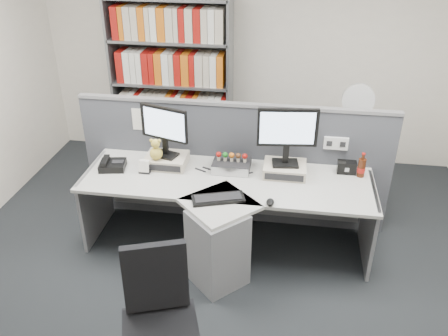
% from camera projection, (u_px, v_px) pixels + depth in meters
% --- Properties ---
extents(ground, '(5.50, 5.50, 0.00)m').
position_uv_depth(ground, '(212.00, 304.00, 3.85)').
color(ground, '#25282B').
rests_on(ground, ground).
extents(room_shell, '(5.04, 5.54, 2.72)m').
position_uv_depth(room_shell, '(208.00, 97.00, 2.98)').
color(room_shell, white).
rests_on(room_shell, ground).
extents(partition, '(3.00, 0.08, 1.27)m').
position_uv_depth(partition, '(234.00, 163.00, 4.61)').
color(partition, '#494C53').
rests_on(partition, ground).
extents(desk, '(2.60, 1.20, 0.72)m').
position_uv_depth(desk, '(223.00, 217.00, 4.14)').
color(desk, beige).
rests_on(desk, ground).
extents(monitor_riser_left, '(0.38, 0.31, 0.10)m').
position_uv_depth(monitor_riser_left, '(166.00, 160.00, 4.40)').
color(monitor_riser_left, beige).
rests_on(monitor_riser_left, desk).
extents(monitor_riser_right, '(0.38, 0.31, 0.10)m').
position_uv_depth(monitor_riser_right, '(285.00, 169.00, 4.25)').
color(monitor_riser_right, beige).
rests_on(monitor_riser_right, desk).
extents(monitor_left, '(0.46, 0.21, 0.48)m').
position_uv_depth(monitor_left, '(164.00, 127.00, 4.23)').
color(monitor_left, black).
rests_on(monitor_left, monitor_riser_left).
extents(monitor_right, '(0.52, 0.19, 0.53)m').
position_uv_depth(monitor_right, '(287.00, 132.00, 4.07)').
color(monitor_right, black).
rests_on(monitor_right, monitor_riser_right).
extents(desktop_pc, '(0.34, 0.30, 0.09)m').
position_uv_depth(desktop_pc, '(232.00, 164.00, 4.34)').
color(desktop_pc, black).
rests_on(desktop_pc, desk).
extents(figurines, '(0.29, 0.05, 0.09)m').
position_uv_depth(figurines, '(232.00, 156.00, 4.28)').
color(figurines, beige).
rests_on(figurines, desktop_pc).
extents(keyboard, '(0.46, 0.29, 0.03)m').
position_uv_depth(keyboard, '(218.00, 198.00, 3.89)').
color(keyboard, black).
rests_on(keyboard, desk).
extents(mouse, '(0.07, 0.10, 0.04)m').
position_uv_depth(mouse, '(270.00, 202.00, 3.83)').
color(mouse, black).
rests_on(mouse, desk).
extents(desk_phone, '(0.26, 0.25, 0.10)m').
position_uv_depth(desk_phone, '(112.00, 165.00, 4.35)').
color(desk_phone, black).
rests_on(desk_phone, desk).
extents(desk_calendar, '(0.10, 0.08, 0.12)m').
position_uv_depth(desk_calendar, '(145.00, 167.00, 4.27)').
color(desk_calendar, black).
rests_on(desk_calendar, desk).
extents(plush_toy, '(0.12, 0.12, 0.20)m').
position_uv_depth(plush_toy, '(156.00, 151.00, 4.27)').
color(plush_toy, gold).
rests_on(plush_toy, monitor_riser_left).
extents(speaker, '(0.17, 0.09, 0.11)m').
position_uv_depth(speaker, '(347.00, 167.00, 4.27)').
color(speaker, black).
rests_on(speaker, desk).
extents(cola_bottle, '(0.07, 0.07, 0.23)m').
position_uv_depth(cola_bottle, '(361.00, 168.00, 4.20)').
color(cola_bottle, '#3F190A').
rests_on(cola_bottle, desk).
extents(shelving_unit, '(1.41, 0.40, 2.00)m').
position_uv_depth(shelving_unit, '(172.00, 86.00, 5.60)').
color(shelving_unit, slate).
rests_on(shelving_unit, ground).
extents(filing_cabinet, '(0.45, 0.61, 0.70)m').
position_uv_depth(filing_cabinet, '(349.00, 163.00, 5.24)').
color(filing_cabinet, slate).
rests_on(filing_cabinet, ground).
extents(desk_fan, '(0.33, 0.20, 0.57)m').
position_uv_depth(desk_fan, '(358.00, 103.00, 4.90)').
color(desk_fan, white).
rests_on(desk_fan, filing_cabinet).
extents(office_chair, '(0.67, 0.65, 1.00)m').
position_uv_depth(office_chair, '(160.00, 320.00, 3.01)').
color(office_chair, silver).
rests_on(office_chair, ground).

